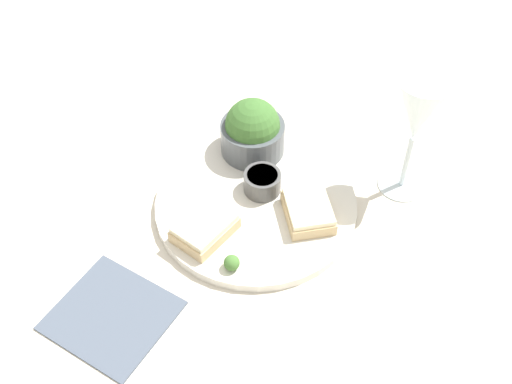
{
  "coord_description": "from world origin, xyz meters",
  "views": [
    {
      "loc": [
        0.55,
        0.21,
        0.69
      ],
      "look_at": [
        0.0,
        0.0,
        0.03
      ],
      "focal_mm": 45.0,
      "sensor_mm": 36.0,
      "label": 1
    }
  ],
  "objects_px": {
    "sauce_ramekin": "(262,181)",
    "cheese_toast_far": "(309,209)",
    "salad_bowl": "(253,131)",
    "napkin": "(112,315)",
    "wine_glass": "(418,114)",
    "cheese_toast_near": "(205,228)"
  },
  "relations": [
    {
      "from": "napkin",
      "to": "cheese_toast_far",
      "type": "bearing_deg",
      "value": 142.31
    },
    {
      "from": "cheese_toast_near",
      "to": "napkin",
      "type": "height_order",
      "value": "cheese_toast_near"
    },
    {
      "from": "sauce_ramekin",
      "to": "napkin",
      "type": "distance_m",
      "value": 0.27
    },
    {
      "from": "salad_bowl",
      "to": "cheese_toast_near",
      "type": "relative_size",
      "value": 1.01
    },
    {
      "from": "wine_glass",
      "to": "sauce_ramekin",
      "type": "bearing_deg",
      "value": -62.7
    },
    {
      "from": "salad_bowl",
      "to": "wine_glass",
      "type": "relative_size",
      "value": 0.49
    },
    {
      "from": "salad_bowl",
      "to": "napkin",
      "type": "bearing_deg",
      "value": -10.37
    },
    {
      "from": "sauce_ramekin",
      "to": "napkin",
      "type": "xyz_separation_m",
      "value": [
        0.25,
        -0.1,
        -0.03
      ]
    },
    {
      "from": "sauce_ramekin",
      "to": "cheese_toast_near",
      "type": "relative_size",
      "value": 0.56
    },
    {
      "from": "salad_bowl",
      "to": "napkin",
      "type": "xyz_separation_m",
      "value": [
        0.32,
        -0.06,
        -0.05
      ]
    },
    {
      "from": "wine_glass",
      "to": "cheese_toast_near",
      "type": "bearing_deg",
      "value": -48.72
    },
    {
      "from": "salad_bowl",
      "to": "cheese_toast_far",
      "type": "xyz_separation_m",
      "value": [
        0.09,
        0.12,
        -0.02
      ]
    },
    {
      "from": "cheese_toast_far",
      "to": "wine_glass",
      "type": "distance_m",
      "value": 0.19
    },
    {
      "from": "sauce_ramekin",
      "to": "cheese_toast_far",
      "type": "distance_m",
      "value": 0.08
    },
    {
      "from": "napkin",
      "to": "cheese_toast_near",
      "type": "bearing_deg",
      "value": 158.38
    },
    {
      "from": "cheese_toast_near",
      "to": "cheese_toast_far",
      "type": "relative_size",
      "value": 0.96
    },
    {
      "from": "salad_bowl",
      "to": "napkin",
      "type": "relative_size",
      "value": 0.6
    },
    {
      "from": "wine_glass",
      "to": "salad_bowl",
      "type": "bearing_deg",
      "value": -84.18
    },
    {
      "from": "salad_bowl",
      "to": "cheese_toast_near",
      "type": "bearing_deg",
      "value": 0.04
    },
    {
      "from": "cheese_toast_near",
      "to": "wine_glass",
      "type": "distance_m",
      "value": 0.32
    },
    {
      "from": "salad_bowl",
      "to": "napkin",
      "type": "distance_m",
      "value": 0.33
    },
    {
      "from": "sauce_ramekin",
      "to": "napkin",
      "type": "relative_size",
      "value": 0.33
    }
  ]
}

